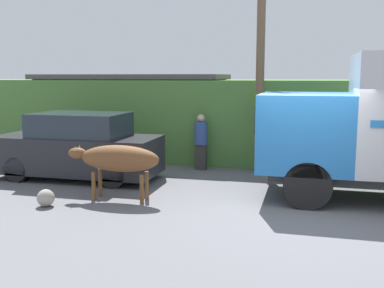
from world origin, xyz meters
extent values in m
plane|color=slate|center=(0.00, 0.00, 0.00)|extent=(60.00, 60.00, 0.00)
cube|color=#4C7A38|center=(0.00, 6.63, 1.31)|extent=(32.00, 5.26, 2.63)
cube|color=#B2BCAD|center=(-5.90, 5.43, 1.33)|extent=(6.16, 2.40, 2.65)
cube|color=#4C4742|center=(-5.90, 5.43, 2.73)|extent=(6.46, 2.70, 0.16)
cube|color=#236BB2|center=(-0.04, 1.31, 1.52)|extent=(2.00, 2.39, 1.68)
cube|color=#232D38|center=(-1.06, 1.31, 1.83)|extent=(0.04, 2.03, 0.59)
cylinder|color=black|center=(0.06, 0.38, 0.50)|extent=(1.01, 0.53, 1.01)
ellipsoid|color=brown|center=(-3.99, -0.08, 0.95)|extent=(1.84, 0.59, 0.59)
ellipsoid|color=brown|center=(-5.02, -0.08, 1.02)|extent=(0.44, 0.26, 0.26)
cone|color=#B7AD93|center=(-5.02, -0.18, 1.15)|extent=(0.06, 0.06, 0.11)
cone|color=#B7AD93|center=(-5.02, 0.02, 1.15)|extent=(0.06, 0.06, 0.11)
cylinder|color=brown|center=(-4.56, -0.25, 0.32)|extent=(0.09, 0.09, 0.65)
cylinder|color=brown|center=(-4.56, 0.08, 0.32)|extent=(0.09, 0.09, 0.65)
cylinder|color=brown|center=(-3.42, -0.25, 0.32)|extent=(0.09, 0.09, 0.65)
cylinder|color=brown|center=(-3.42, 0.08, 0.32)|extent=(0.09, 0.09, 0.65)
cube|color=#232328|center=(-5.97, 1.64, 0.67)|extent=(4.41, 1.74, 0.98)
cube|color=#232D38|center=(-5.86, 1.64, 1.47)|extent=(2.43, 1.60, 0.62)
cylinder|color=black|center=(-7.33, 0.91, 0.33)|extent=(0.66, 0.28, 0.66)
cylinder|color=black|center=(-4.60, 0.91, 0.33)|extent=(0.66, 0.28, 0.66)
cube|color=#38332D|center=(-3.00, 3.60, 0.38)|extent=(0.34, 0.24, 0.76)
cylinder|color=#334C8C|center=(-3.00, 3.60, 1.10)|extent=(0.42, 0.42, 0.66)
sphere|color=#DBB28E|center=(-3.00, 3.60, 1.54)|extent=(0.22, 0.22, 0.22)
cylinder|color=brown|center=(-1.32, 3.65, 2.98)|extent=(0.24, 0.24, 5.95)
sphere|color=gray|center=(-5.33, -0.95, 0.18)|extent=(0.37, 0.37, 0.37)
camera|label=1|loc=(-0.02, -9.15, 2.74)|focal=42.00mm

